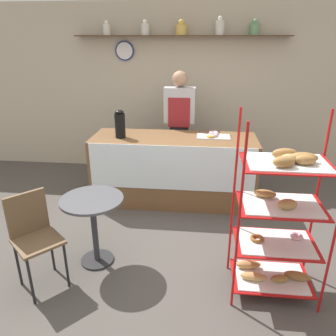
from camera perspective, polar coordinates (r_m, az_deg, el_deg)
The scene contains 9 objects.
ground_plane at distance 3.75m, azimuth -0.68°, elevation -13.68°, with size 14.00×14.00×0.00m, color #4C4742.
back_wall at distance 5.55m, azimuth 2.26°, elevation 13.44°, with size 10.00×0.30×2.70m.
display_counter at distance 4.55m, azimuth 1.00°, elevation -0.23°, with size 2.21×0.75×0.93m.
pastry_rack at distance 2.97m, azimuth 18.76°, elevation -8.54°, with size 0.75×0.52×1.64m.
person_worker at distance 4.97m, azimuth 2.00°, elevation 7.56°, with size 0.45×0.23×1.74m.
cafe_table at distance 3.35m, azimuth -12.90°, elevation -8.05°, with size 0.62×0.62×0.73m.
cafe_chair at distance 3.23m, azimuth -22.43°, elevation -10.05°, with size 0.54×0.54×0.90m.
coffee_carafe at distance 4.39m, azimuth -8.36°, elevation 7.56°, with size 0.14×0.14×0.37m.
donut_tray_counter at distance 4.46m, azimuth 7.85°, elevation 5.65°, with size 0.44×0.28×0.05m.
Camera 1 is at (0.36, -3.03, 2.18)m, focal length 35.00 mm.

